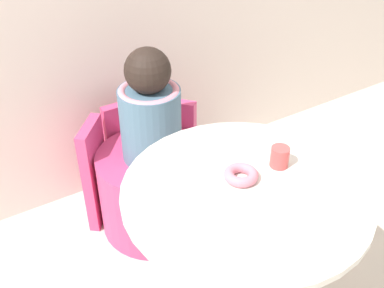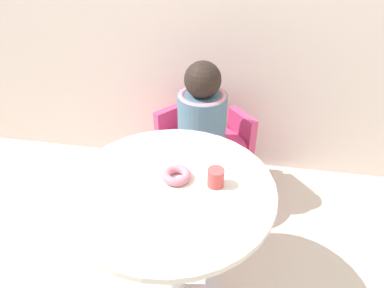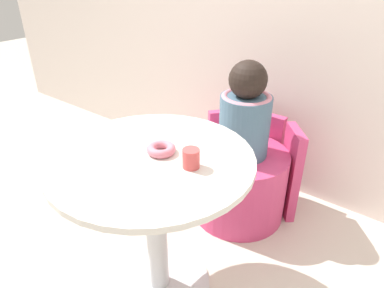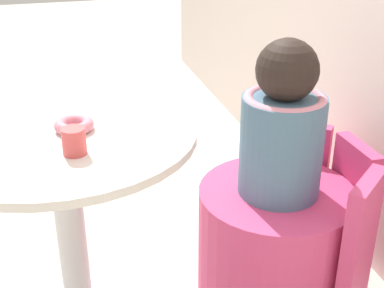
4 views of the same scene
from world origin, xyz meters
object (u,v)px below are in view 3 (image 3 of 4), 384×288
Objects in this scene: child_figure at (245,114)px; donut at (161,149)px; round_table at (154,198)px; cup at (191,158)px; tub_chair at (240,184)px.

child_figure is 4.65× the size of donut.
round_table is 0.29m from cup.
child_figure reaches higher than cup.
donut is at bearing -90.63° from child_figure.
cup is (0.15, -0.66, 0.10)m from child_figure.
round_table is 7.05× the size of donut.
tub_chair is 1.03× the size of child_figure.
donut is at bearing -90.63° from tub_chair.
tub_chair is at bearing 102.42° from cup.
donut is 0.15m from cup.
child_figure is at bearing 88.32° from round_table.
round_table is 1.48× the size of tub_chair.
cup reaches higher than round_table.
child_figure is (0.02, 0.69, 0.14)m from round_table.
round_table is 0.70m from child_figure.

